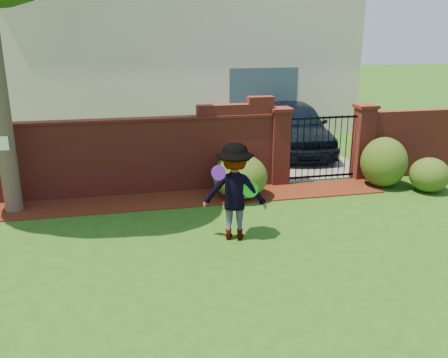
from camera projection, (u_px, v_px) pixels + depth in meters
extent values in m
cube|color=#214C13|center=(214.00, 270.00, 7.62)|extent=(80.00, 80.00, 0.01)
cube|color=#3E160B|center=(142.00, 202.00, 10.54)|extent=(11.10, 1.08, 0.03)
cube|color=maroon|center=(85.00, 161.00, 10.66)|extent=(8.70, 0.25, 1.70)
cube|color=maroon|center=(235.00, 111.00, 11.05)|extent=(1.80, 0.25, 0.30)
cube|color=maroon|center=(260.00, 100.00, 11.11)|extent=(0.60, 0.25, 0.16)
cube|color=maroon|center=(81.00, 122.00, 10.39)|extent=(8.70, 0.31, 0.06)
cube|color=maroon|center=(433.00, 142.00, 12.43)|extent=(4.00, 0.25, 1.70)
cube|color=maroon|center=(279.00, 148.00, 11.56)|extent=(0.42, 0.42, 1.80)
cube|color=maroon|center=(281.00, 109.00, 11.28)|extent=(0.50, 0.50, 0.08)
cube|color=maroon|center=(363.00, 144.00, 12.01)|extent=(0.42, 0.42, 1.80)
cube|color=maroon|center=(366.00, 106.00, 11.72)|extent=(0.50, 0.50, 0.08)
cylinder|color=black|center=(291.00, 150.00, 11.64)|extent=(0.02, 0.02, 1.60)
cylinder|color=black|center=(297.00, 149.00, 11.67)|extent=(0.02, 0.02, 1.60)
cylinder|color=black|center=(303.00, 149.00, 11.70)|extent=(0.02, 0.02, 1.60)
cylinder|color=black|center=(309.00, 149.00, 11.73)|extent=(0.02, 0.02, 1.60)
cylinder|color=black|center=(316.00, 148.00, 11.77)|extent=(0.02, 0.02, 1.60)
cylinder|color=black|center=(322.00, 148.00, 11.80)|extent=(0.02, 0.02, 1.60)
cylinder|color=black|center=(328.00, 148.00, 11.83)|extent=(0.02, 0.02, 1.60)
cylinder|color=black|center=(334.00, 147.00, 11.86)|extent=(0.02, 0.02, 1.60)
cylinder|color=black|center=(340.00, 147.00, 11.90)|extent=(0.02, 0.02, 1.60)
cylinder|color=black|center=(346.00, 147.00, 11.93)|extent=(0.02, 0.02, 1.60)
cylinder|color=black|center=(352.00, 146.00, 11.96)|extent=(0.02, 0.02, 1.60)
cube|color=black|center=(320.00, 176.00, 12.02)|extent=(1.78, 0.03, 0.05)
cube|color=black|center=(324.00, 118.00, 11.57)|extent=(1.78, 0.03, 0.05)
cube|color=slate|center=(271.00, 144.00, 15.78)|extent=(3.20, 8.00, 0.01)
cube|color=beige|center=(178.00, 47.00, 18.10)|extent=(12.00, 6.00, 6.00)
cube|color=#384C5B|center=(263.00, 103.00, 16.40)|extent=(2.40, 0.12, 2.40)
imported|color=black|center=(296.00, 128.00, 14.55)|extent=(2.31, 4.70, 1.54)
cube|color=white|center=(3.00, 143.00, 9.43)|extent=(0.20, 0.01, 0.28)
ellipsoid|color=#214414|center=(240.00, 177.00, 10.69)|extent=(1.23, 1.23, 1.00)
ellipsoid|color=#214414|center=(384.00, 162.00, 11.46)|extent=(1.10, 1.10, 1.21)
ellipsoid|color=#214414|center=(429.00, 175.00, 11.15)|extent=(0.91, 0.91, 0.81)
imported|color=gray|center=(234.00, 192.00, 8.49)|extent=(1.29, 0.96, 1.78)
cylinder|color=#651DB9|center=(219.00, 173.00, 8.14)|extent=(0.27, 0.13, 0.26)
cylinder|color=green|center=(250.00, 189.00, 8.37)|extent=(0.30, 0.13, 0.29)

